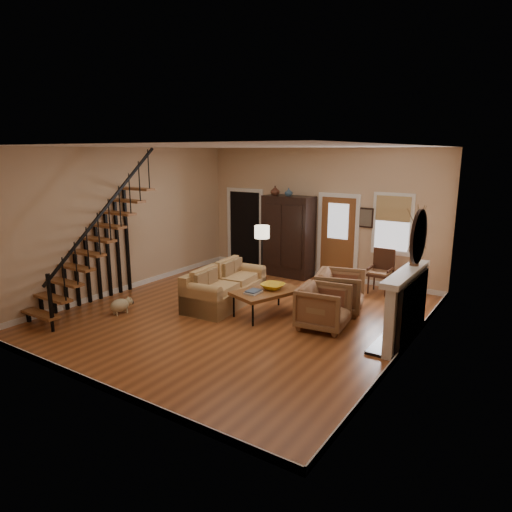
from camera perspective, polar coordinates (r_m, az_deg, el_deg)
The scene contains 15 objects.
room at distance 10.52m, azimuth 1.73°, elevation 3.62°, with size 7.00×7.33×3.30m.
staircase at distance 9.84m, azimuth -19.87°, elevation 2.76°, with size 0.94×2.80×3.20m, color brown, non-canonical shape.
fireplace at distance 8.20m, azimuth 18.47°, elevation -5.28°, with size 0.33×1.95×2.30m.
armoire at distance 11.92m, azimuth 4.04°, elevation 2.48°, with size 1.30×0.60×2.10m, color black, non-canonical shape.
vase_a at distance 11.85m, azimuth 2.40°, elevation 8.17°, with size 0.24×0.24×0.25m, color #4C2619.
vase_b at distance 11.66m, azimuth 4.11°, elevation 7.97°, with size 0.20×0.20×0.21m, color #334C60.
sofa at distance 9.80m, azimuth -3.86°, elevation -3.78°, with size 0.91×2.11×0.79m, color tan, non-canonical shape.
coffee_table at distance 9.16m, azimuth 1.33°, elevation -5.86°, with size 0.78×1.34×0.51m, color brown, non-canonical shape.
bowl at distance 9.16m, azimuth 2.11°, elevation -3.80°, with size 0.46×0.46×0.11m, color gold.
books at distance 8.89m, azimuth -0.34°, elevation -4.48°, with size 0.25×0.33×0.06m, color beige, non-canonical shape.
armchair_left at distance 8.54m, azimuth 8.45°, elevation -6.36°, with size 0.86×0.89×0.81m, color brown.
armchair_right at distance 9.47m, azimuth 10.49°, elevation -4.37°, with size 0.91×0.93×0.85m, color brown.
floor_lamp at distance 10.72m, azimuth 0.74°, elevation -0.23°, with size 0.35×0.35×1.53m, color black, non-canonical shape.
side_chair at distance 10.87m, azimuth 15.28°, elevation -1.91°, with size 0.54×0.54×1.02m, color #3D2013, non-canonical shape.
dog at distance 9.65m, azimuth -16.67°, elevation -6.04°, with size 0.26×0.44×0.32m, color #CAB98A, non-canonical shape.
Camera 1 is at (5.01, -7.09, 3.21)m, focal length 32.00 mm.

